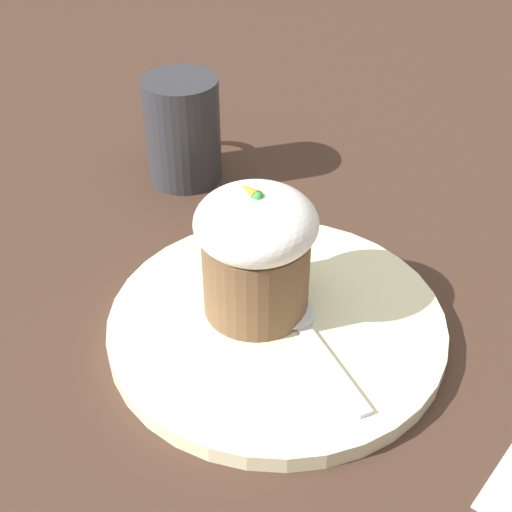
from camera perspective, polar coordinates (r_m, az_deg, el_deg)
The scene contains 5 objects.
ground_plane at distance 0.57m, azimuth 1.64°, elevation -6.01°, with size 4.00×4.00×0.00m, color #3D281E.
dessert_plate at distance 0.56m, azimuth 1.65°, elevation -5.48°, with size 0.26×0.26×0.01m.
carrot_cake at distance 0.53m, azimuth -0.00°, elevation 0.48°, with size 0.09×0.09×0.11m.
spoon at distance 0.55m, azimuth 3.48°, elevation -5.30°, with size 0.14×0.05×0.01m.
coffee_cup at distance 0.73m, azimuth -5.94°, elevation 10.04°, with size 0.10×0.08×0.11m.
Camera 1 is at (-0.32, 0.25, 0.39)m, focal length 50.00 mm.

